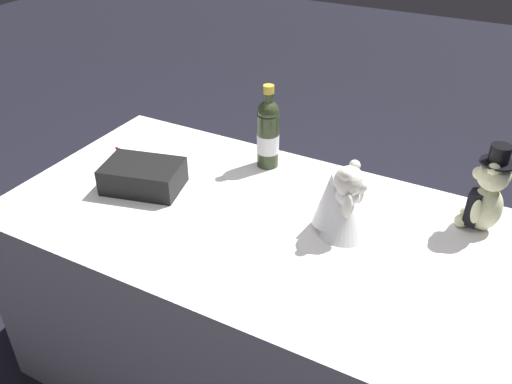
{
  "coord_description": "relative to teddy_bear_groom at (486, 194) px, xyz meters",
  "views": [
    {
      "loc": [
        -0.69,
        1.29,
        1.83
      ],
      "look_at": [
        0.0,
        0.0,
        0.89
      ],
      "focal_mm": 37.67,
      "sensor_mm": 36.0,
      "label": 1
    }
  ],
  "objects": [
    {
      "name": "gift_case_black",
      "position": [
        1.1,
        0.32,
        -0.08
      ],
      "size": [
        0.31,
        0.24,
        0.1
      ],
      "color": "black",
      "rests_on": "reception_table"
    },
    {
      "name": "teddy_bear_bride",
      "position": [
        0.39,
        0.23,
        -0.02
      ],
      "size": [
        0.21,
        0.17,
        0.25
      ],
      "color": "white",
      "rests_on": "reception_table"
    },
    {
      "name": "ground_plane",
      "position": [
        0.66,
        0.29,
        -0.91
      ],
      "size": [
        12.0,
        12.0,
        0.0
      ],
      "primitive_type": "plane",
      "color": "black"
    },
    {
      "name": "champagne_bottle",
      "position": [
        0.79,
        -0.04,
        0.01
      ],
      "size": [
        0.08,
        0.08,
        0.33
      ],
      "color": "#2C361D",
      "rests_on": "reception_table"
    },
    {
      "name": "reception_table",
      "position": [
        0.66,
        0.29,
        -0.52
      ],
      "size": [
        1.72,
        0.92,
        0.79
      ],
      "primitive_type": "cube",
      "color": "white",
      "rests_on": "ground_plane"
    },
    {
      "name": "teddy_bear_groom",
      "position": [
        0.0,
        0.0,
        0.0
      ],
      "size": [
        0.13,
        0.14,
        0.3
      ],
      "color": "beige",
      "rests_on": "reception_table"
    },
    {
      "name": "signing_pen",
      "position": [
        1.33,
        0.15,
        -0.12
      ],
      "size": [
        0.14,
        0.04,
        0.01
      ],
      "color": "maroon",
      "rests_on": "reception_table"
    }
  ]
}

